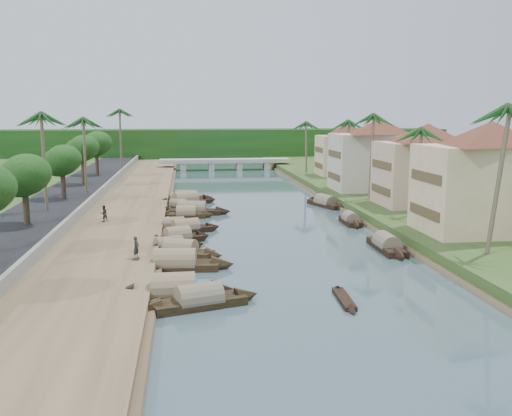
{
  "coord_description": "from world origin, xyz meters",
  "views": [
    {
      "loc": [
        -8.62,
        -50.87,
        12.06
      ],
      "look_at": [
        -1.1,
        9.24,
        2.0
      ],
      "focal_mm": 40.0,
      "sensor_mm": 36.0,
      "label": 1
    }
  ],
  "objects": [
    {
      "name": "palm_2",
      "position": [
        15.0,
        19.52,
        11.56
      ],
      "size": [
        3.2,
        3.2,
        12.18
      ],
      "color": "#6C6048",
      "rests_on": "ground"
    },
    {
      "name": "palm_5",
      "position": [
        -24.0,
        14.18,
        11.72
      ],
      "size": [
        3.2,
        3.2,
        12.13
      ],
      "color": "#6C6048",
      "rests_on": "ground"
    },
    {
      "name": "sampan_4",
      "position": [
        -9.14,
        -3.11,
        0.42
      ],
      "size": [
        7.82,
        4.68,
        2.22
      ],
      "rotation": [
        0.0,
        0.0,
        -0.41
      ],
      "color": "black",
      "rests_on": "ground"
    },
    {
      "name": "building_far",
      "position": [
        18.99,
        28.0,
        6.38
      ],
      "size": [
        15.59,
        15.59,
        10.2
      ],
      "color": "beige",
      "rests_on": "right_bank"
    },
    {
      "name": "tree_4",
      "position": [
        -24.0,
        38.22,
        6.7
      ],
      "size": [
        4.5,
        4.5,
        7.25
      ],
      "color": "#3F3324",
      "rests_on": "ground"
    },
    {
      "name": "palm_0",
      "position": [
        15.0,
        -9.97,
        12.24
      ],
      "size": [
        3.2,
        3.2,
        12.87
      ],
      "color": "#6C6048",
      "rests_on": "ground"
    },
    {
      "name": "tree_3",
      "position": [
        -24.0,
        23.38,
        6.09
      ],
      "size": [
        4.37,
        4.37,
        6.57
      ],
      "color": "#3F3324",
      "rests_on": "ground"
    },
    {
      "name": "right_bank",
      "position": [
        19.0,
        20.0,
        0.6
      ],
      "size": [
        16.0,
        180.0,
        1.2
      ],
      "primitive_type": "cube",
      "color": "#2D481D",
      "rests_on": "ground"
    },
    {
      "name": "tree_6",
      "position": [
        24.0,
        30.35,
        5.84
      ],
      "size": [
        4.87,
        4.87,
        6.72
      ],
      "color": "#3F3324",
      "rests_on": "ground"
    },
    {
      "name": "person_near",
      "position": [
        -12.55,
        -6.33,
        1.67
      ],
      "size": [
        0.65,
        0.75,
        1.74
      ],
      "primitive_type": "imported",
      "rotation": [
        0.0,
        0.0,
        1.13
      ],
      "color": "#26282E",
      "rests_on": "left_bank"
    },
    {
      "name": "palm_3",
      "position": [
        16.0,
        36.23,
        10.62
      ],
      "size": [
        3.2,
        3.2,
        11.18
      ],
      "color": "#6C6048",
      "rests_on": "ground"
    },
    {
      "name": "sampan_10",
      "position": [
        -9.5,
        21.47,
        0.4
      ],
      "size": [
        6.47,
        2.77,
        1.81
      ],
      "rotation": [
        0.0,
        0.0,
        -0.23
      ],
      "color": "black",
      "rests_on": "ground"
    },
    {
      "name": "sampan_16",
      "position": [
        9.71,
        21.45,
        0.42
      ],
      "size": [
        4.56,
        9.4,
        2.26
      ],
      "rotation": [
        0.0,
        0.0,
        1.89
      ],
      "color": "black",
      "rests_on": "ground"
    },
    {
      "name": "sampan_8",
      "position": [
        -8.6,
        15.34,
        0.41
      ],
      "size": [
        6.67,
        2.01,
        2.07
      ],
      "rotation": [
        0.0,
        0.0,
        -0.05
      ],
      "color": "black",
      "rests_on": "ground"
    },
    {
      "name": "sampan_12",
      "position": [
        -8.61,
        29.58,
        0.41
      ],
      "size": [
        8.08,
        2.46,
        1.93
      ],
      "rotation": [
        0.0,
        0.0,
        -0.13
      ],
      "color": "black",
      "rests_on": "ground"
    },
    {
      "name": "sampan_13",
      "position": [
        -9.36,
        26.9,
        0.41
      ],
      "size": [
        6.66,
        4.0,
        1.88
      ],
      "rotation": [
        0.0,
        0.0,
        -0.42
      ],
      "color": "black",
      "rests_on": "ground"
    },
    {
      "name": "bridge",
      "position": [
        0.0,
        72.0,
        1.72
      ],
      "size": [
        28.0,
        4.0,
        2.4
      ],
      "color": "#9FA095",
      "rests_on": "ground"
    },
    {
      "name": "sampan_0",
      "position": [
        -7.9,
        -16.27,
        0.42
      ],
      "size": [
        8.43,
        4.06,
        2.19
      ],
      "rotation": [
        0.0,
        0.0,
        0.3
      ],
      "color": "black",
      "rests_on": "ground"
    },
    {
      "name": "canoe_0",
      "position": [
        1.5,
        -16.22,
        0.1
      ],
      "size": [
        1.07,
        5.8,
        0.76
      ],
      "rotation": [
        0.0,
        0.0,
        1.52
      ],
      "color": "black",
      "rests_on": "ground"
    },
    {
      "name": "sampan_2",
      "position": [
        -9.53,
        -7.1,
        0.42
      ],
      "size": [
        9.66,
        2.75,
        2.47
      ],
      "rotation": [
        0.0,
        0.0,
        -0.09
      ],
      "color": "black",
      "rests_on": "ground"
    },
    {
      "name": "sampan_6",
      "position": [
        -9.91,
        8.19,
        0.41
      ],
      "size": [
        6.54,
        2.11,
        1.96
      ],
      "rotation": [
        0.0,
        0.0,
        0.1
      ],
      "color": "black",
      "rests_on": "ground"
    },
    {
      "name": "building_near",
      "position": [
        18.99,
        -2.0,
        6.38
      ],
      "size": [
        14.85,
        14.85,
        10.2
      ],
      "color": "beige",
      "rests_on": "right_bank"
    },
    {
      "name": "sampan_1",
      "position": [
        -9.56,
        -14.17,
        0.42
      ],
      "size": [
        8.62,
        2.37,
        2.51
      ],
      "rotation": [
        0.0,
        0.0,
        0.02
      ],
      "color": "black",
      "rests_on": "ground"
    },
    {
      "name": "sampan_15",
      "position": [
        9.46,
        9.29,
        0.41
      ],
      "size": [
        1.67,
        6.78,
        1.86
      ],
      "rotation": [
        0.0,
        0.0,
        1.55
      ],
      "color": "black",
      "rests_on": "ground"
    },
    {
      "name": "palm_6",
      "position": [
        -22.0,
        28.23,
        11.09
      ],
      "size": [
        3.2,
        3.2,
        11.47
      ],
      "color": "#6C6048",
      "rests_on": "ground"
    },
    {
      "name": "ground",
      "position": [
        0.0,
        0.0,
        0.0
      ],
      "size": [
        220.0,
        220.0,
        0.0
      ],
      "primitive_type": "plane",
      "color": "#3C545B",
      "rests_on": "ground"
    },
    {
      "name": "tree_2",
      "position": [
        -24.0,
        6.0,
        6.07
      ],
      "size": [
        4.6,
        4.6,
        6.65
      ],
      "color": "#3F3324",
      "rests_on": "ground"
    },
    {
      "name": "retaining_wall",
      "position": [
        -20.2,
        20.0,
        1.35
      ],
      "size": [
        0.4,
        180.0,
        1.1
      ],
      "primitive_type": "cube",
      "color": "slate",
      "rests_on": "left_bank"
    },
    {
      "name": "canoe_2",
      "position": [
        -9.51,
        15.32,
        0.1
      ],
      "size": [
        4.94,
        2.68,
        0.74
      ],
      "rotation": [
        0.0,
        0.0,
        -0.41
      ],
      "color": "black",
      "rests_on": "ground"
    },
    {
      "name": "person_far",
      "position": [
        -17.22,
        9.79,
        1.66
      ],
      "size": [
        1.06,
        1.01,
        1.72
      ],
      "primitive_type": "imported",
      "rotation": [
        0.0,
        0.0,
        3.74
      ],
      "color": "#322D23",
      "rests_on": "left_bank"
    },
    {
      "name": "sampan_3",
      "position": [
        -10.16,
        -1.24,
        0.41
      ],
      "size": [
        6.98,
        4.1,
        1.93
      ],
      "rotation": [
        0.0,
        0.0,
        0.41
      ],
      "color": "black",
      "rests_on": "ground"
    },
    {
      "name": "road",
      "position": [
        -24.5,
        20.0,
        0.7
      ],
      "size": [
        8.0,
        180.0,
        1.4
      ],
      "primitive_type": "cube",
      "color": "black",
      "rests_on": "ground"
    },
    {
      "name": "tree_5",
      "position": [
        -24.0,
        52.13,
        6.7
      ],
      "size": [
        4.89,
        4.89,
        7.4
      ],
      "color": "#3F3324",
      "rests_on": "ground"
    },
    {
      "name": "left_bank",
      "position": [
        -16.0,
        20.0,
        0.4
      ],
      "size": [
        10.0,
        180.0,
        0.8
      ],
      "primitive_type": "cube",
      "color": "brown",
      "rests_on": "ground"
    },
    {
      "name": "canoe_1",
      "position": [
        -10.31,
        -5.14,
        0.1
      ],
      "size": [
        4.82,
        1.23,
        0.77
      ],
      "rotation": [
        0.0,
        0.0,
        0.1
      ],
      "color": "black",
      "rests_on": "ground"
    },
    {
      "name": "sampan_5",
      "position": [
        -9.46,
        2.48,
        0.42
      ],
      "size": [
        6.93,
        3.99,
        2.18
      ],
      "rotation": [
        0.0,
        0.0,
        0.37
      ],
      "color": "black",
      "rests_on": "ground"
    },
    {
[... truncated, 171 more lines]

